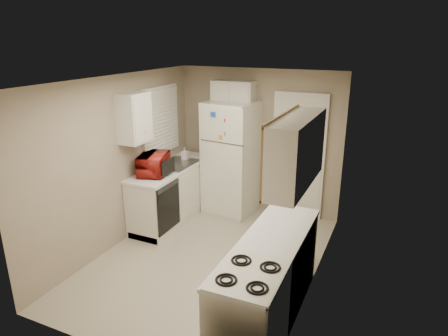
% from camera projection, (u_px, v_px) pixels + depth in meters
% --- Properties ---
extents(floor, '(3.80, 3.80, 0.00)m').
position_uv_depth(floor, '(209.00, 258.00, 5.45)').
color(floor, beige).
rests_on(floor, ground).
extents(ceiling, '(3.80, 3.80, 0.00)m').
position_uv_depth(ceiling, '(206.00, 80.00, 4.69)').
color(ceiling, white).
rests_on(ceiling, floor).
extents(wall_left, '(3.80, 3.80, 0.00)m').
position_uv_depth(wall_left, '(119.00, 162.00, 5.62)').
color(wall_left, gray).
rests_on(wall_left, floor).
extents(wall_right, '(3.80, 3.80, 0.00)m').
position_uv_depth(wall_right, '(318.00, 193.00, 4.52)').
color(wall_right, gray).
rests_on(wall_right, floor).
extents(wall_back, '(2.80, 2.80, 0.00)m').
position_uv_depth(wall_back, '(258.00, 141.00, 6.71)').
color(wall_back, gray).
rests_on(wall_back, floor).
extents(wall_front, '(2.80, 2.80, 0.00)m').
position_uv_depth(wall_front, '(109.00, 243.00, 3.43)').
color(wall_front, gray).
rests_on(wall_front, floor).
extents(left_counter, '(0.60, 1.80, 0.90)m').
position_uv_depth(left_counter, '(173.00, 193.00, 6.52)').
color(left_counter, silver).
rests_on(left_counter, floor).
extents(dishwasher, '(0.03, 0.58, 0.72)m').
position_uv_depth(dishwasher, '(168.00, 207.00, 5.87)').
color(dishwasher, black).
rests_on(dishwasher, floor).
extents(sink, '(0.54, 0.74, 0.16)m').
position_uv_depth(sink, '(177.00, 166.00, 6.52)').
color(sink, gray).
rests_on(sink, left_counter).
extents(microwave, '(0.63, 0.47, 0.37)m').
position_uv_depth(microwave, '(154.00, 165.00, 5.98)').
color(microwave, maroon).
rests_on(microwave, left_counter).
extents(soap_bottle, '(0.10, 0.10, 0.21)m').
position_uv_depth(soap_bottle, '(185.00, 154.00, 6.71)').
color(soap_bottle, white).
rests_on(soap_bottle, left_counter).
extents(window_blinds, '(0.10, 0.98, 1.08)m').
position_uv_depth(window_blinds, '(161.00, 120.00, 6.38)').
color(window_blinds, silver).
rests_on(window_blinds, wall_left).
extents(upper_cabinet_left, '(0.30, 0.45, 0.70)m').
position_uv_depth(upper_cabinet_left, '(134.00, 118.00, 5.56)').
color(upper_cabinet_left, silver).
rests_on(upper_cabinet_left, wall_left).
extents(refrigerator, '(0.86, 0.84, 1.89)m').
position_uv_depth(refrigerator, '(232.00, 158.00, 6.68)').
color(refrigerator, silver).
rests_on(refrigerator, floor).
extents(cabinet_over_fridge, '(0.70, 0.30, 0.40)m').
position_uv_depth(cabinet_over_fridge, '(233.00, 93.00, 6.48)').
color(cabinet_over_fridge, silver).
rests_on(cabinet_over_fridge, wall_back).
extents(interior_door, '(0.86, 0.06, 2.08)m').
position_uv_depth(interior_door, '(298.00, 157.00, 6.46)').
color(interior_door, silver).
rests_on(interior_door, floor).
extents(right_counter, '(0.60, 2.00, 0.90)m').
position_uv_depth(right_counter, '(268.00, 281.00, 4.18)').
color(right_counter, silver).
rests_on(right_counter, floor).
extents(stove, '(0.60, 0.74, 0.88)m').
position_uv_depth(stove, '(248.00, 319.00, 3.63)').
color(stove, silver).
rests_on(stove, floor).
extents(upper_cabinet_right, '(0.30, 1.20, 0.70)m').
position_uv_depth(upper_cabinet_right, '(297.00, 151.00, 3.96)').
color(upper_cabinet_right, silver).
rests_on(upper_cabinet_right, wall_right).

